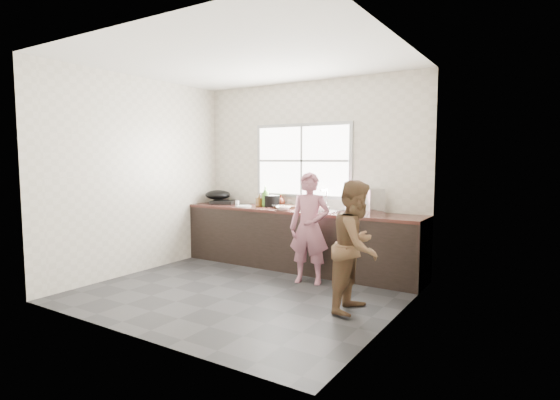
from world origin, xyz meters
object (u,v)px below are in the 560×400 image
Objects in this scene: woman at (309,232)px; black_pot at (272,201)px; person_side at (356,246)px; pot_lid_left at (223,203)px; dish_rack at (365,201)px; pot_lid_right at (243,205)px; glass_jar at (237,203)px; bottle_green at (265,196)px; cutting_board at (286,207)px; plate_food at (244,206)px; bottle_brown_tall at (259,201)px; wok at (218,195)px; bowl_crabs at (321,210)px; bottle_brown_short at (281,201)px; bowl_held at (308,210)px; bowl_mince at (283,208)px; burner at (223,202)px.

black_pot is at bearing 133.51° from woman.
pot_lid_left is at bearing 64.64° from person_side.
dish_rack is 1.75× the size of pot_lid_right.
bottle_green is at bearing 24.35° from glass_jar.
glass_jar reaches higher than cutting_board.
cutting_board is at bearing 20.44° from plate_food.
woman is 1.33m from bottle_brown_tall.
person_side is at bearing -52.63° from dish_rack.
black_pot is 0.58× the size of wok.
glass_jar reaches higher than pot_lid_left.
pot_lid_right is (0.39, 0.00, 0.00)m from pot_lid_left.
black_pot is 0.19m from bottle_brown_tall.
bowl_crabs is 1.42m from glass_jar.
person_side is 8.19× the size of bottle_brown_short.
pot_lid_left is at bearing -1.74° from wok.
bottle_brown_tall is at bearing 140.88° from woman.
plate_food is at bearing -12.82° from glass_jar.
glass_jar is 0.21× the size of wok.
bottle_brown_tall is (-0.44, -0.05, 0.07)m from cutting_board.
wok is at bearing 171.71° from bowl_held.
woman is 3.60× the size of cutting_board.
plate_food is at bearing 63.57° from person_side.
black_pot is 0.42m from plate_food.
bottle_green is 0.45m from pot_lid_right.
bowl_mince is at bearing -10.22° from wok.
wok is (-1.81, 0.26, 0.11)m from bowl_held.
bowl_mince is at bearing -37.83° from black_pot.
bowl_mince is 0.56m from bottle_green.
bottle_green is at bearing 28.92° from bottle_brown_tall.
dish_rack is at bearing 2.94° from cutting_board.
bottle_brown_tall is 0.35m from glass_jar.
woman is 2.13m from wok.
plate_food is at bearing -48.41° from pot_lid_right.
bottle_brown_short is at bearing 126.62° from woman.
bowl_crabs is at bearing -14.16° from cutting_board.
wok is 1.74× the size of pot_lid_left.
bowl_held is 0.82× the size of pot_lid_left.
bowl_held is (-1.10, 0.99, 0.21)m from person_side.
bottle_brown_tall reaches higher than bottle_brown_short.
person_side is 4.39× the size of bottle_green.
bottle_brown_tall is at bearing 47.40° from plate_food.
glass_jar is (-1.42, -0.02, 0.01)m from bowl_crabs.
cutting_board reaches higher than plate_food.
bowl_mince is at bearing -10.91° from pot_lid_left.
bowl_crabs is 0.99× the size of bowl_held.
burner is (-1.28, 0.23, 0.00)m from bowl_mince.
bowl_crabs is 1.95m from wok.
burner is at bearing 149.68° from woman.
dish_rack is at bearing 2.16° from pot_lid_right.
dish_rack is (1.39, -0.10, 0.08)m from bottle_brown_short.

